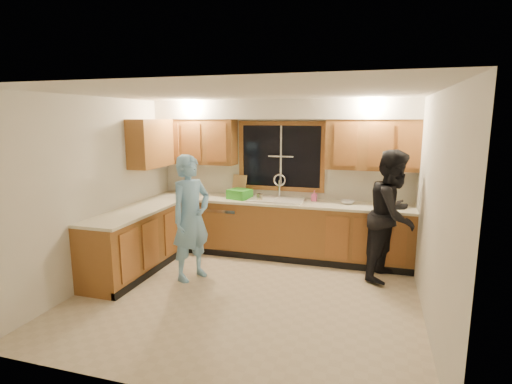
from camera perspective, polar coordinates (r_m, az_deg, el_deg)
floor at (r=5.22m, az=-1.47°, el=-14.64°), size 4.20×4.20×0.00m
ceiling at (r=4.73m, az=-1.62°, el=13.94°), size 4.20×4.20×0.00m
wall_back at (r=6.63m, az=3.58°, el=2.09°), size 4.20×0.00×4.20m
wall_left at (r=5.82m, az=-21.61°, el=0.19°), size 0.00×3.80×3.80m
wall_right at (r=4.63m, az=24.00°, el=-2.46°), size 0.00×3.80×3.80m
base_cabinets_back at (r=6.51m, az=2.90°, el=-5.35°), size 4.20×0.60×0.88m
base_cabinets_left at (r=6.10m, az=-16.83°, el=-6.88°), size 0.60×1.90×0.88m
countertop_back at (r=6.38m, az=2.90°, el=-1.41°), size 4.20×0.63×0.04m
countertop_left at (r=5.98m, az=-16.94°, el=-2.68°), size 0.63×1.90×0.04m
upper_cabinets_left at (r=6.87m, az=-8.43°, el=7.13°), size 1.35×0.33×0.75m
upper_cabinets_right at (r=6.23m, az=16.23°, el=6.49°), size 1.35×0.33×0.75m
upper_cabinets_return at (r=6.57m, az=-14.77°, el=6.75°), size 0.33×0.90×0.75m
soffit at (r=6.39m, az=3.33°, el=11.68°), size 4.20×0.35×0.30m
window_frame at (r=6.57m, az=3.59°, el=5.10°), size 1.44×0.03×1.14m
sink at (r=6.41m, az=2.94°, el=-1.68°), size 0.86×0.52×0.57m
dishwasher at (r=6.75m, az=-4.18°, el=-5.04°), size 0.60×0.56×0.82m
stove at (r=5.66m, az=-20.02°, el=-8.34°), size 0.58×0.75×0.90m
man at (r=5.56m, az=-9.27°, el=-3.66°), size 0.64×0.75×1.74m
woman at (r=5.80m, az=18.95°, el=-3.18°), size 0.96×1.07×1.81m
knife_block at (r=7.03m, az=-10.16°, el=0.65°), size 0.16×0.15×0.23m
cutting_board at (r=6.75m, az=-2.42°, el=0.96°), size 0.28×0.16×0.35m
dish_crate at (r=6.52m, az=-2.35°, el=-0.28°), size 0.40×0.39×0.15m
soap_bottle at (r=6.39m, az=8.32°, el=-0.54°), size 0.09×0.09×0.17m
bowl at (r=6.28m, az=12.95°, el=-1.43°), size 0.22×0.22×0.05m
can_left at (r=6.30m, az=0.64°, el=-0.82°), size 0.07×0.07×0.12m
can_right at (r=6.34m, az=0.39°, el=-0.75°), size 0.07×0.07×0.12m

